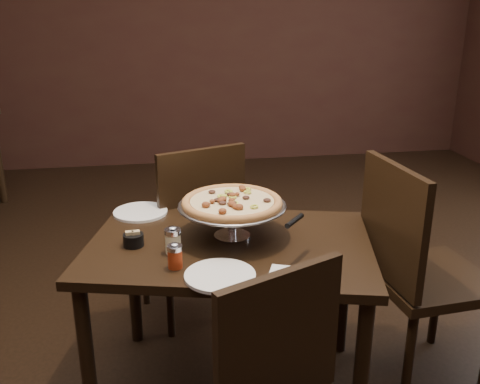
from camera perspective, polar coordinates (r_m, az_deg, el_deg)
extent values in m
cube|color=black|center=(2.56, 0.95, -18.86)|extent=(6.00, 7.00, 0.02)
cube|color=#321813|center=(5.51, -5.94, 17.42)|extent=(6.00, 0.02, 2.80)
cube|color=black|center=(2.12, -1.11, -5.81)|extent=(1.26, 0.99, 0.04)
cylinder|color=black|center=(2.15, -15.96, -17.11)|extent=(0.06, 0.06, 0.66)
cylinder|color=black|center=(2.05, 12.77, -18.76)|extent=(0.06, 0.06, 0.66)
cylinder|color=black|center=(2.65, -11.28, -9.22)|extent=(0.06, 0.06, 0.66)
cylinder|color=black|center=(2.57, 10.99, -10.13)|extent=(0.06, 0.06, 0.66)
cylinder|color=silver|center=(2.16, -0.84, -4.67)|extent=(0.15, 0.15, 0.01)
cylinder|color=silver|center=(2.14, -0.85, -3.16)|extent=(0.03, 0.03, 0.12)
cylinder|color=silver|center=(2.11, -0.85, -1.63)|extent=(0.11, 0.11, 0.01)
cylinder|color=gray|center=(2.11, -0.85, -1.47)|extent=(0.42, 0.42, 0.01)
torus|color=gray|center=(2.11, -0.86, -1.44)|extent=(0.43, 0.43, 0.01)
cylinder|color=#A46931|center=(2.11, -0.86, -1.23)|extent=(0.39, 0.39, 0.01)
torus|color=#A46931|center=(2.11, -0.86, -1.12)|extent=(0.40, 0.40, 0.03)
cylinder|color=tan|center=(2.11, -0.86, -0.99)|extent=(0.33, 0.33, 0.01)
cylinder|color=#FBF7C3|center=(2.03, -7.15, -5.45)|extent=(0.06, 0.06, 0.08)
cylinder|color=silver|center=(2.01, -7.20, -4.20)|extent=(0.06, 0.06, 0.02)
ellipsoid|color=silver|center=(2.00, -7.22, -3.80)|extent=(0.03, 0.03, 0.01)
cylinder|color=maroon|center=(1.92, -6.94, -7.08)|extent=(0.05, 0.05, 0.07)
cylinder|color=silver|center=(1.90, -6.99, -5.93)|extent=(0.06, 0.06, 0.02)
ellipsoid|color=silver|center=(1.90, -7.01, -5.55)|extent=(0.03, 0.03, 0.01)
cylinder|color=black|center=(2.11, -11.29, -5.04)|extent=(0.08, 0.08, 0.05)
cube|color=tan|center=(2.11, -11.67, -4.78)|extent=(0.03, 0.03, 0.05)
cube|color=tan|center=(2.11, -11.02, -4.75)|extent=(0.03, 0.03, 0.05)
cube|color=silver|center=(1.84, 5.40, -9.12)|extent=(0.19, 0.19, 0.02)
cylinder|color=white|center=(2.44, -10.57, -2.12)|extent=(0.24, 0.24, 0.01)
cylinder|color=white|center=(1.86, -2.15, -8.90)|extent=(0.25, 0.25, 0.01)
cone|color=silver|center=(1.95, 5.82, -3.17)|extent=(0.17, 0.17, 0.00)
cylinder|color=black|center=(1.95, 5.83, -3.08)|extent=(0.10, 0.12, 0.02)
cube|color=black|center=(2.80, -5.69, -4.37)|extent=(0.57, 0.57, 0.04)
cube|color=black|center=(2.53, -4.03, -0.49)|extent=(0.43, 0.18, 0.47)
cylinder|color=black|center=(3.11, -3.87, -6.58)|extent=(0.04, 0.04, 0.43)
cylinder|color=black|center=(2.99, -10.14, -7.98)|extent=(0.04, 0.04, 0.43)
cylinder|color=black|center=(2.83, -0.65, -9.37)|extent=(0.04, 0.04, 0.43)
cylinder|color=black|center=(2.70, -7.48, -11.10)|extent=(0.04, 0.04, 0.43)
cube|color=black|center=(1.56, 4.25, -15.68)|extent=(0.40, 0.20, 0.44)
cube|color=black|center=(2.44, 19.64, -8.69)|extent=(0.50, 0.50, 0.04)
cube|color=black|center=(2.22, 15.92, -3.26)|extent=(0.07, 0.46, 0.49)
cylinder|color=black|center=(2.79, 20.20, -10.90)|extent=(0.04, 0.04, 0.45)
cylinder|color=black|center=(2.35, 17.54, -16.82)|extent=(0.04, 0.04, 0.45)
cylinder|color=black|center=(2.61, 13.21, -12.35)|extent=(0.04, 0.04, 0.45)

